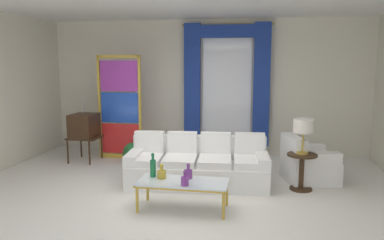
# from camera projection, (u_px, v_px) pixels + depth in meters

# --- Properties ---
(ground_plane) EXTENTS (16.00, 16.00, 0.00)m
(ground_plane) POSITION_uv_depth(u_px,v_px,m) (177.00, 194.00, 6.02)
(ground_plane) COLOR white
(wall_rear) EXTENTS (8.00, 0.12, 3.00)m
(wall_rear) POSITION_uv_depth(u_px,v_px,m) (206.00, 86.00, 8.77)
(wall_rear) COLOR silver
(wall_rear) RESTS_ON ground
(ceiling_slab) EXTENTS (8.00, 7.60, 0.04)m
(ceiling_slab) POSITION_uv_depth(u_px,v_px,m) (187.00, 3.00, 6.34)
(ceiling_slab) COLOR white
(curtained_window) EXTENTS (2.00, 0.17, 2.70)m
(curtained_window) POSITION_uv_depth(u_px,v_px,m) (227.00, 76.00, 8.49)
(curtained_window) COLOR white
(curtained_window) RESTS_ON ground
(couch_white_long) EXTENTS (2.41, 1.12, 0.86)m
(couch_white_long) POSITION_uv_depth(u_px,v_px,m) (198.00, 166.00, 6.53)
(couch_white_long) COLOR white
(couch_white_long) RESTS_ON ground
(coffee_table) EXTENTS (1.27, 0.57, 0.41)m
(coffee_table) POSITION_uv_depth(u_px,v_px,m) (183.00, 184.00, 5.37)
(coffee_table) COLOR silver
(coffee_table) RESTS_ON ground
(bottle_blue_decanter) EXTENTS (0.11, 0.11, 0.21)m
(bottle_blue_decanter) POSITION_uv_depth(u_px,v_px,m) (185.00, 180.00, 5.17)
(bottle_blue_decanter) COLOR #753384
(bottle_blue_decanter) RESTS_ON coffee_table
(bottle_crystal_tall) EXTENTS (0.08, 0.08, 0.35)m
(bottle_crystal_tall) POSITION_uv_depth(u_px,v_px,m) (153.00, 167.00, 5.54)
(bottle_crystal_tall) COLOR #196B3D
(bottle_crystal_tall) RESTS_ON coffee_table
(bottle_amber_squat) EXTENTS (0.12, 0.12, 0.22)m
(bottle_amber_squat) POSITION_uv_depth(u_px,v_px,m) (188.00, 173.00, 5.48)
(bottle_amber_squat) COLOR #753384
(bottle_amber_squat) RESTS_ON coffee_table
(bottle_ruby_flask) EXTENTS (0.13, 0.13, 0.22)m
(bottle_ruby_flask) POSITION_uv_depth(u_px,v_px,m) (162.00, 173.00, 5.49)
(bottle_ruby_flask) COLOR gold
(bottle_ruby_flask) RESTS_ON coffee_table
(vintage_tv) EXTENTS (0.62, 0.61, 1.35)m
(vintage_tv) POSITION_uv_depth(u_px,v_px,m) (84.00, 127.00, 7.94)
(vintage_tv) COLOR #382314
(vintage_tv) RESTS_ON ground
(armchair_white) EXTENTS (1.01, 0.99, 0.80)m
(armchair_white) POSITION_uv_depth(u_px,v_px,m) (307.00, 165.00, 6.65)
(armchair_white) COLOR white
(armchair_white) RESTS_ON ground
(stained_glass_divider) EXTENTS (0.95, 0.05, 2.20)m
(stained_glass_divider) POSITION_uv_depth(u_px,v_px,m) (120.00, 110.00, 8.11)
(stained_glass_divider) COLOR gold
(stained_glass_divider) RESTS_ON ground
(peacock_figurine) EXTENTS (0.44, 0.60, 0.50)m
(peacock_figurine) POSITION_uv_depth(u_px,v_px,m) (131.00, 154.00, 7.77)
(peacock_figurine) COLOR beige
(peacock_figurine) RESTS_ON ground
(round_side_table) EXTENTS (0.48, 0.48, 0.59)m
(round_side_table) POSITION_uv_depth(u_px,v_px,m) (302.00, 168.00, 6.20)
(round_side_table) COLOR #382314
(round_side_table) RESTS_ON ground
(table_lamp_brass) EXTENTS (0.32, 0.32, 0.57)m
(table_lamp_brass) POSITION_uv_depth(u_px,v_px,m) (303.00, 127.00, 6.10)
(table_lamp_brass) COLOR #B29338
(table_lamp_brass) RESTS_ON round_side_table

